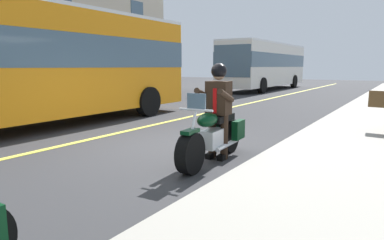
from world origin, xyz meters
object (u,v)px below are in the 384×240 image
object	(u,v)px
motorcycle_main	(214,136)
bus_near	(265,64)
rider_main	(218,103)
bus_far	(24,59)

from	to	relation	value
motorcycle_main	bus_near	bearing A→B (deg)	-161.73
motorcycle_main	rider_main	world-z (taller)	rider_main
rider_main	bus_far	bearing A→B (deg)	-88.15
rider_main	bus_far	size ratio (longest dim) A/B	0.16
rider_main	bus_near	bearing A→B (deg)	-161.60
motorcycle_main	rider_main	bearing A→B (deg)	-175.10
rider_main	motorcycle_main	bearing A→B (deg)	4.90
rider_main	bus_far	distance (m)	5.81
bus_near	rider_main	bearing A→B (deg)	18.40
motorcycle_main	bus_far	bearing A→B (deg)	-90.03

